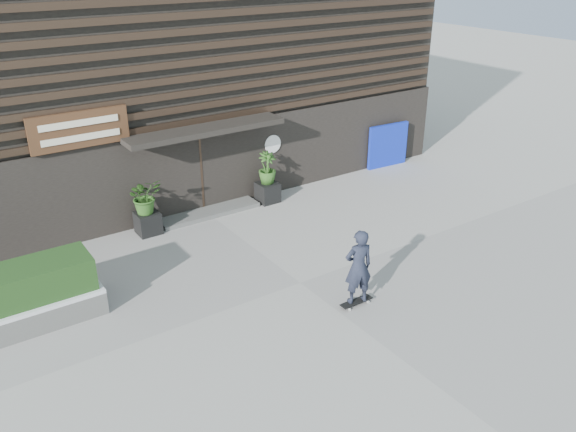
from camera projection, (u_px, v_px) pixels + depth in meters
ground at (300, 283)px, 13.46m from camera, size 80.00×80.00×0.00m
entrance_step at (208, 212)px, 16.88m from camera, size 3.00×0.80×0.12m
planter_pot_left at (148, 223)px, 15.66m from camera, size 0.60×0.60×0.60m
bamboo_left at (145, 196)px, 15.33m from camera, size 0.86×0.75×0.96m
planter_pot_right at (268, 192)px, 17.60m from camera, size 0.60×0.60×0.60m
bamboo_right at (267, 168)px, 17.27m from camera, size 0.54×0.54×0.96m
raised_bed at (13, 317)px, 11.80m from camera, size 3.50×1.20×0.50m
snow_layer at (10, 305)px, 11.68m from camera, size 3.50×1.20×0.08m
hedge at (6, 288)px, 11.52m from camera, size 3.30×1.00×0.70m
blue_tarp at (388, 145)px, 20.25m from camera, size 1.61×0.22×1.50m
building at (127, 48)px, 19.24m from camera, size 18.00×11.00×8.00m
skateboarder at (358, 267)px, 12.25m from camera, size 0.78×0.55×1.79m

